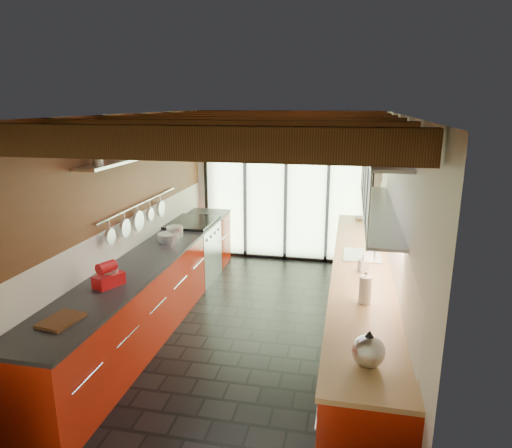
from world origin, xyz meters
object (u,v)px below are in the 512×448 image
Objects in this scene: paper_towel at (365,290)px; soap_bottle at (363,263)px; stand_mixer at (109,276)px; kettle at (369,349)px; bowl at (360,218)px.

paper_towel reaches higher than soap_bottle.
kettle is (2.54, -0.95, 0.02)m from stand_mixer.
kettle is 1.89m from soap_bottle.
kettle is at bearing -90.00° from bowl.
paper_towel is 3.20m from bowl.
bowl is at bearing 90.00° from paper_towel.
kettle is 1.06m from paper_towel.
kettle is 4.25m from bowl.
stand_mixer is at bearing -127.61° from bowl.
paper_towel is at bearing 90.00° from kettle.
soap_bottle is at bearing 90.00° from kettle.
soap_bottle reaches higher than bowl.
stand_mixer is at bearing -159.85° from soap_bottle.
stand_mixer reaches higher than bowl.
soap_bottle is at bearing 90.00° from paper_towel.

